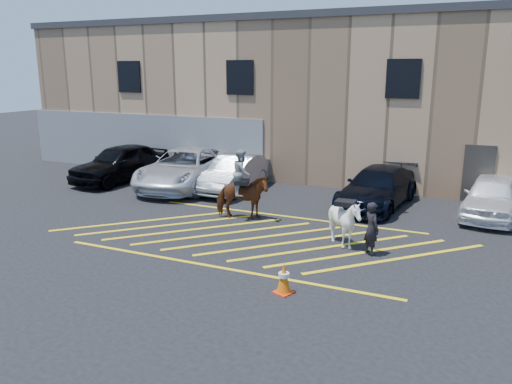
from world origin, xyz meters
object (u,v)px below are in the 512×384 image
at_px(car_white_pickup, 185,168).
at_px(mounted_bay, 242,191).
at_px(car_silver_sedan, 234,174).
at_px(car_blue_suv, 378,187).
at_px(car_black_suv, 121,163).
at_px(car_white_suv, 492,197).
at_px(handler, 371,228).
at_px(traffic_cone, 284,278).
at_px(saddled_white, 345,222).

relative_size(car_white_pickup, mounted_bay, 2.47).
relative_size(car_silver_sedan, car_blue_suv, 0.90).
distance_m(car_black_suv, car_white_suv, 15.30).
height_order(car_silver_sedan, handler, handler).
bearing_deg(car_white_suv, handler, -113.60).
distance_m(car_silver_sedan, car_blue_suv, 5.94).
xyz_separation_m(mounted_bay, traffic_cone, (3.35, -4.85, -0.60)).
xyz_separation_m(car_silver_sedan, saddled_white, (5.89, -4.86, 0.01)).
relative_size(car_white_suv, saddled_white, 2.88).
distance_m(mounted_bay, saddled_white, 4.07).
height_order(car_silver_sedan, car_blue_suv, car_silver_sedan).
bearing_deg(handler, car_blue_suv, -37.44).
height_order(car_black_suv, mounted_bay, mounted_bay).
height_order(car_white_suv, mounted_bay, mounted_bay).
height_order(car_blue_suv, saddled_white, saddled_white).
bearing_deg(car_black_suv, saddled_white, -13.33).
bearing_deg(car_black_suv, car_white_pickup, 10.71).
xyz_separation_m(car_blue_suv, car_white_suv, (3.85, 0.19, 0.00)).
xyz_separation_m(car_silver_sedan, mounted_bay, (2.05, -3.57, 0.24)).
height_order(car_white_pickup, mounted_bay, mounted_bay).
relative_size(car_black_suv, saddled_white, 3.39).
bearing_deg(mounted_bay, traffic_cone, -55.33).
height_order(handler, mounted_bay, mounted_bay).
height_order(car_white_pickup, handler, car_white_pickup).
distance_m(car_white_pickup, traffic_cone, 11.16).
relative_size(handler, saddled_white, 1.02).
bearing_deg(car_black_suv, traffic_cone, -28.31).
distance_m(car_blue_suv, handler, 5.14).
bearing_deg(saddled_white, traffic_cone, -97.95).
distance_m(car_black_suv, saddled_white, 12.23).
bearing_deg(car_black_suv, car_silver_sedan, 12.41).
height_order(car_silver_sedan, saddled_white, saddled_white).
height_order(car_white_pickup, traffic_cone, car_white_pickup).
bearing_deg(saddled_white, car_white_pickup, 150.56).
bearing_deg(car_white_suv, car_black_suv, -171.28).
relative_size(car_white_pickup, handler, 3.98).
bearing_deg(car_silver_sedan, handler, -38.40).
bearing_deg(traffic_cone, mounted_bay, 124.67).
bearing_deg(handler, traffic_cone, 111.99).
relative_size(saddled_white, traffic_cone, 2.00).
xyz_separation_m(car_white_suv, handler, (-3.07, -5.28, 0.03)).
relative_size(car_white_pickup, saddled_white, 4.05).
height_order(car_white_pickup, car_blue_suv, car_white_pickup).
height_order(car_blue_suv, car_white_suv, car_white_suv).
xyz_separation_m(car_white_pickup, saddled_white, (8.12, -4.58, -0.08)).
height_order(car_white_pickup, car_silver_sedan, car_white_pickup).
relative_size(car_black_suv, car_white_pickup, 0.84).
bearing_deg(car_black_suv, handler, -13.23).
relative_size(mounted_bay, saddled_white, 1.64).
distance_m(car_white_pickup, car_white_suv, 12.02).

